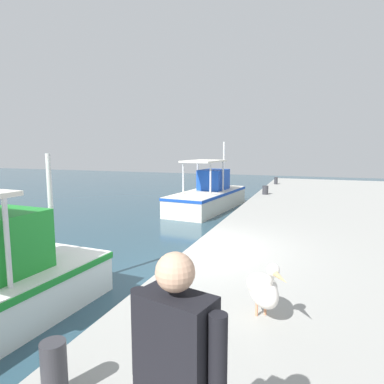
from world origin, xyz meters
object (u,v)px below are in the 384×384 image
object	(u,v)px
mooring_bollard_third	(276,181)
fisherman_standing	(176,377)
mooring_bollard_nearest	(54,370)
pelican	(263,288)
fishing_boat_third	(209,196)
mooring_bollard_second	(265,190)

from	to	relation	value
mooring_bollard_third	fisherman_standing	bearing A→B (deg)	-175.84
fisherman_standing	mooring_bollard_third	bearing A→B (deg)	4.16
fisherman_standing	mooring_bollard_nearest	distance (m)	1.62
pelican	fisherman_standing	xyz separation A→B (m)	(-2.59, 0.14, 0.51)
mooring_bollard_third	pelican	bearing A→B (deg)	-174.70
fishing_boat_third	mooring_bollard_nearest	distance (m)	13.59
fisherman_standing	mooring_bollard_third	world-z (taller)	fisherman_standing
mooring_bollard_second	mooring_bollard_third	xyz separation A→B (m)	(4.71, 0.00, 0.01)
mooring_bollard_second	mooring_bollard_third	world-z (taller)	mooring_bollard_third
pelican	mooring_bollard_second	bearing A→B (deg)	7.40
fishing_boat_third	mooring_bollard_nearest	bearing A→B (deg)	-168.76
pelican	mooring_bollard_second	size ratio (longest dim) A/B	2.23
pelican	mooring_bollard_third	size ratio (longest dim) A/B	2.15
mooring_bollard_nearest	pelican	bearing A→B (deg)	-36.52
fishing_boat_third	fisherman_standing	distance (m)	14.48
mooring_bollard_second	mooring_bollard_third	bearing A→B (deg)	0.00
mooring_bollard_third	mooring_bollard_nearest	bearing A→B (deg)	180.00
fisherman_standing	mooring_bollard_third	size ratio (longest dim) A/B	3.82
mooring_bollard_second	fishing_boat_third	bearing A→B (deg)	99.60
fisherman_standing	mooring_bollard_second	size ratio (longest dim) A/B	3.97
fishing_boat_third	mooring_bollard_third	xyz separation A→B (m)	(5.15, -2.65, 0.35)
pelican	fishing_boat_third	bearing A→B (deg)	20.31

